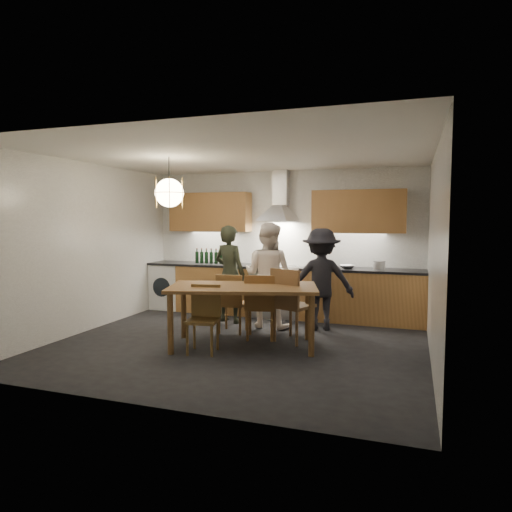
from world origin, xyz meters
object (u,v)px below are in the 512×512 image
(chair_front, at_px, (204,314))
(stock_pot, at_px, (379,265))
(mixing_bowl, at_px, (347,267))
(wine_bottles, at_px, (211,256))
(person_left, at_px, (230,274))
(person_mid, at_px, (268,275))
(person_right, at_px, (321,279))
(chair_back_left, at_px, (231,300))
(dining_table, at_px, (243,293))

(chair_front, bearing_deg, stock_pot, 38.99)
(mixing_bowl, xyz_separation_m, wine_bottles, (-2.53, 0.06, 0.11))
(chair_front, xyz_separation_m, wine_bottles, (-1.00, 2.42, 0.54))
(person_left, height_order, wine_bottles, person_left)
(person_mid, distance_m, person_right, 0.85)
(chair_front, relative_size, person_left, 0.54)
(chair_back_left, bearing_deg, mixing_bowl, -141.81)
(person_mid, distance_m, stock_pot, 1.86)
(dining_table, bearing_deg, chair_front, -153.85)
(chair_front, relative_size, person_right, 0.55)
(dining_table, height_order, person_left, person_left)
(chair_front, xyz_separation_m, person_mid, (0.38, 1.57, 0.34))
(chair_front, distance_m, person_mid, 1.65)
(person_left, bearing_deg, chair_front, 117.10)
(chair_back_left, relative_size, person_mid, 0.54)
(person_right, height_order, mixing_bowl, person_right)
(person_left, xyz_separation_m, wine_bottles, (-0.67, 0.74, 0.22))
(person_right, xyz_separation_m, mixing_bowl, (0.31, 0.68, 0.14))
(mixing_bowl, bearing_deg, dining_table, -119.35)
(person_mid, xyz_separation_m, wine_bottles, (-1.38, 0.85, 0.20))
(chair_back_left, xyz_separation_m, wine_bottles, (-0.98, 1.44, 0.52))
(chair_back_left, bearing_deg, stock_pot, -149.36)
(person_right, relative_size, stock_pot, 8.12)
(person_left, height_order, person_mid, person_mid)
(chair_front, height_order, stock_pot, stock_pot)
(person_right, bearing_deg, dining_table, 44.18)
(person_mid, relative_size, stock_pot, 8.57)
(chair_back_left, relative_size, mixing_bowl, 3.41)
(person_left, bearing_deg, person_right, -164.23)
(chair_back_left, bearing_deg, chair_front, 87.34)
(person_right, height_order, stock_pot, person_right)
(dining_table, height_order, stock_pot, stock_pot)
(person_mid, bearing_deg, chair_back_left, 63.85)
(person_left, xyz_separation_m, person_right, (1.55, -0.01, -0.02))
(wine_bottles, bearing_deg, dining_table, -55.56)
(dining_table, distance_m, stock_pot, 2.61)
(stock_pot, height_order, wine_bottles, wine_bottles)
(mixing_bowl, bearing_deg, person_mid, -145.55)
(chair_front, xyz_separation_m, person_right, (1.22, 1.67, 0.29))
(chair_front, bearing_deg, dining_table, 31.73)
(chair_back_left, relative_size, wine_bottles, 1.38)
(mixing_bowl, bearing_deg, stock_pot, 2.68)
(dining_table, relative_size, person_right, 1.37)
(chair_front, bearing_deg, chair_back_left, 80.61)
(person_left, bearing_deg, person_mid, -172.93)
(dining_table, bearing_deg, person_right, 42.11)
(dining_table, distance_m, mixing_bowl, 2.29)
(person_left, height_order, mixing_bowl, person_left)
(chair_back_left, bearing_deg, person_mid, -127.25)
(dining_table, height_order, person_right, person_right)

